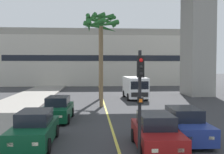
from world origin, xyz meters
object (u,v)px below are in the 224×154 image
object	(u,v)px
car_queue_second	(184,125)
palm_tree_mid_median	(100,27)
car_queue_third	(156,133)
car_queue_fourth	(35,129)
car_queue_front	(58,109)
palm_tree_near_median	(101,34)
delivery_van	(135,87)
traffic_light_median_near	(140,92)

from	to	relation	value
car_queue_second	palm_tree_mid_median	size ratio (longest dim) A/B	0.45
car_queue_second	car_queue_third	bearing A→B (deg)	-140.25
car_queue_fourth	palm_tree_mid_median	size ratio (longest dim) A/B	0.45
car_queue_front	palm_tree_near_median	distance (m)	8.45
car_queue_front	car_queue_second	size ratio (longest dim) A/B	1.01
palm_tree_near_median	car_queue_fourth	bearing A→B (deg)	-107.14
car_queue_third	delivery_van	bearing A→B (deg)	83.85
car_queue_second	car_queue_third	size ratio (longest dim) A/B	1.00
traffic_light_median_near	palm_tree_near_median	world-z (taller)	palm_tree_near_median
delivery_van	car_queue_second	bearing A→B (deg)	-90.46
traffic_light_median_near	car_queue_second	bearing A→B (deg)	49.24
delivery_van	car_queue_fourth	bearing A→B (deg)	-113.82
car_queue_fourth	traffic_light_median_near	distance (m)	5.62
car_queue_front	palm_tree_mid_median	bearing A→B (deg)	74.12
car_queue_third	delivery_van	size ratio (longest dim) A/B	0.78
palm_tree_mid_median	delivery_van	bearing A→B (deg)	-4.41
car_queue_third	palm_tree_mid_median	size ratio (longest dim) A/B	0.45
car_queue_front	car_queue_second	distance (m)	8.59
car_queue_fourth	delivery_van	world-z (taller)	delivery_van
traffic_light_median_near	palm_tree_near_median	size ratio (longest dim) A/B	0.55
car_queue_second	palm_tree_near_median	size ratio (longest dim) A/B	0.54
car_queue_front	car_queue_third	size ratio (longest dim) A/B	1.00
palm_tree_near_median	delivery_van	bearing A→B (deg)	54.52
car_queue_fourth	palm_tree_near_median	distance (m)	12.90
delivery_van	palm_tree_mid_median	distance (m)	7.50
car_queue_front	car_queue_fourth	world-z (taller)	same
car_queue_third	car_queue_front	bearing A→B (deg)	126.86
car_queue_second	car_queue_fourth	xyz separation A→B (m)	(-7.17, -0.33, 0.00)
car_queue_fourth	traffic_light_median_near	xyz separation A→B (m)	(4.37, -2.91, 1.99)
traffic_light_median_near	palm_tree_near_median	distance (m)	14.50
car_queue_front	traffic_light_median_near	world-z (taller)	traffic_light_median_near
car_queue_front	palm_tree_mid_median	distance (m)	13.67
palm_tree_near_median	car_queue_third	bearing A→B (deg)	-80.82
car_queue_second	palm_tree_mid_median	bearing A→B (deg)	102.34
palm_tree_mid_median	traffic_light_median_near	bearing A→B (deg)	-87.65
car_queue_front	delivery_van	distance (m)	12.99
car_queue_second	palm_tree_near_median	bearing A→B (deg)	109.22
car_queue_third	palm_tree_mid_median	distance (m)	19.39
car_queue_front	delivery_van	bearing A→B (deg)	57.68
delivery_van	palm_tree_near_median	bearing A→B (deg)	-125.48
traffic_light_median_near	palm_tree_near_median	bearing A→B (deg)	93.90
car_queue_second	car_queue_third	distance (m)	2.31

